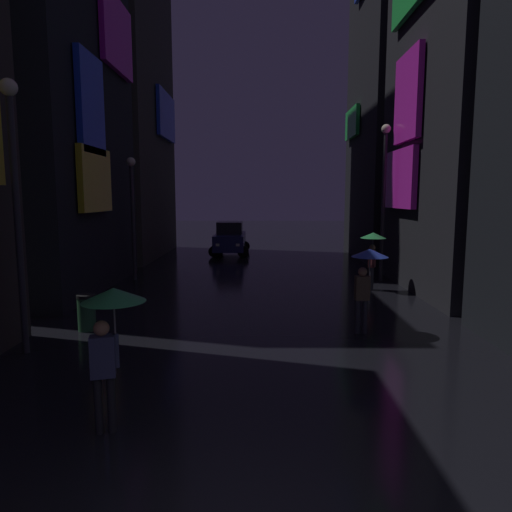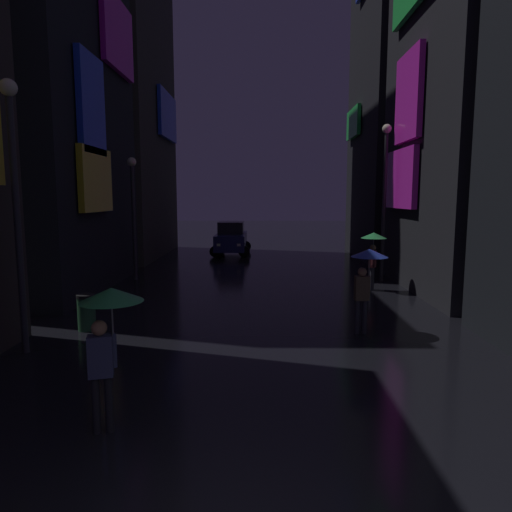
{
  "view_description": "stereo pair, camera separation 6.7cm",
  "coord_description": "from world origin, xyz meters",
  "px_view_note": "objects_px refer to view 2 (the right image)",
  "views": [
    {
      "loc": [
        0.11,
        -3.62,
        3.4
      ],
      "look_at": [
        0.0,
        9.78,
        1.64
      ],
      "focal_mm": 32.0,
      "sensor_mm": 36.0,
      "label": 1
    },
    {
      "loc": [
        0.17,
        -3.62,
        3.4
      ],
      "look_at": [
        0.0,
        9.78,
        1.64
      ],
      "focal_mm": 32.0,
      "sensor_mm": 36.0,
      "label": 2
    }
  ],
  "objects_px": {
    "pedestrian_foreground_right_blue": "(367,267)",
    "streetlamp_left_far": "(133,203)",
    "pedestrian_foreground_left_green": "(108,319)",
    "streetlamp_right_far": "(385,186)",
    "streetlamp_left_near": "(15,187)",
    "pedestrian_midstreet_centre_green": "(373,245)",
    "car_distant": "(231,239)",
    "trash_bin": "(86,312)"
  },
  "relations": [
    {
      "from": "streetlamp_right_far",
      "to": "trash_bin",
      "type": "distance_m",
      "value": 12.03
    },
    {
      "from": "streetlamp_right_far",
      "to": "car_distant",
      "type": "bearing_deg",
      "value": 127.86
    },
    {
      "from": "pedestrian_foreground_left_green",
      "to": "car_distant",
      "type": "xyz_separation_m",
      "value": [
        0.38,
        20.41,
        -0.74
      ]
    },
    {
      "from": "pedestrian_foreground_left_green",
      "to": "streetlamp_left_far",
      "type": "bearing_deg",
      "value": 103.91
    },
    {
      "from": "pedestrian_midstreet_centre_green",
      "to": "car_distant",
      "type": "height_order",
      "value": "pedestrian_midstreet_centre_green"
    },
    {
      "from": "car_distant",
      "to": "trash_bin",
      "type": "distance_m",
      "value": 15.63
    },
    {
      "from": "pedestrian_foreground_left_green",
      "to": "streetlamp_right_far",
      "type": "xyz_separation_m",
      "value": [
        7.01,
        11.88,
        2.13
      ]
    },
    {
      "from": "pedestrian_midstreet_centre_green",
      "to": "car_distant",
      "type": "xyz_separation_m",
      "value": [
        -5.79,
        10.43,
        -0.74
      ]
    },
    {
      "from": "pedestrian_foreground_left_green",
      "to": "trash_bin",
      "type": "height_order",
      "value": "pedestrian_foreground_left_green"
    },
    {
      "from": "streetlamp_right_far",
      "to": "streetlamp_left_near",
      "type": "xyz_separation_m",
      "value": [
        -10.0,
        -8.57,
        -0.21
      ]
    },
    {
      "from": "car_distant",
      "to": "pedestrian_foreground_left_green",
      "type": "bearing_deg",
      "value": -91.07
    },
    {
      "from": "pedestrian_midstreet_centre_green",
      "to": "streetlamp_left_near",
      "type": "relative_size",
      "value": 0.37
    },
    {
      "from": "streetlamp_right_far",
      "to": "streetlamp_left_near",
      "type": "distance_m",
      "value": 13.17
    },
    {
      "from": "pedestrian_foreground_left_green",
      "to": "pedestrian_midstreet_centre_green",
      "type": "xyz_separation_m",
      "value": [
        6.17,
        9.98,
        0.0
      ]
    },
    {
      "from": "streetlamp_left_near",
      "to": "streetlamp_right_far",
      "type": "bearing_deg",
      "value": 40.6
    },
    {
      "from": "pedestrian_midstreet_centre_green",
      "to": "trash_bin",
      "type": "relative_size",
      "value": 2.28
    },
    {
      "from": "pedestrian_midstreet_centre_green",
      "to": "pedestrian_foreground_right_blue",
      "type": "relative_size",
      "value": 1.0
    },
    {
      "from": "pedestrian_foreground_right_blue",
      "to": "streetlamp_left_far",
      "type": "distance_m",
      "value": 10.7
    },
    {
      "from": "pedestrian_foreground_left_green",
      "to": "streetlamp_right_far",
      "type": "bearing_deg",
      "value": 59.45
    },
    {
      "from": "trash_bin",
      "to": "streetlamp_left_near",
      "type": "bearing_deg",
      "value": -112.38
    },
    {
      "from": "car_distant",
      "to": "pedestrian_midstreet_centre_green",
      "type": "bearing_deg",
      "value": -60.97
    },
    {
      "from": "streetlamp_right_far",
      "to": "pedestrian_foreground_right_blue",
      "type": "bearing_deg",
      "value": -107.66
    },
    {
      "from": "pedestrian_midstreet_centre_green",
      "to": "streetlamp_right_far",
      "type": "distance_m",
      "value": 2.97
    },
    {
      "from": "streetlamp_left_far",
      "to": "streetlamp_left_near",
      "type": "bearing_deg",
      "value": -90.0
    },
    {
      "from": "pedestrian_midstreet_centre_green",
      "to": "streetlamp_left_far",
      "type": "distance_m",
      "value": 9.51
    },
    {
      "from": "pedestrian_foreground_right_blue",
      "to": "streetlamp_left_near",
      "type": "xyz_separation_m",
      "value": [
        -7.76,
        -1.53,
        1.92
      ]
    },
    {
      "from": "pedestrian_foreground_left_green",
      "to": "pedestrian_foreground_right_blue",
      "type": "distance_m",
      "value": 6.8
    },
    {
      "from": "streetlamp_right_far",
      "to": "streetlamp_left_near",
      "type": "bearing_deg",
      "value": -139.4
    },
    {
      "from": "streetlamp_left_far",
      "to": "pedestrian_midstreet_centre_green",
      "type": "bearing_deg",
      "value": -12.85
    },
    {
      "from": "streetlamp_left_far",
      "to": "car_distant",
      "type": "bearing_deg",
      "value": 67.99
    },
    {
      "from": "pedestrian_foreground_right_blue",
      "to": "streetlamp_right_far",
      "type": "distance_m",
      "value": 7.68
    },
    {
      "from": "pedestrian_midstreet_centre_green",
      "to": "trash_bin",
      "type": "xyz_separation_m",
      "value": [
        -8.46,
        -4.97,
        -1.2
      ]
    },
    {
      "from": "streetlamp_right_far",
      "to": "streetlamp_left_far",
      "type": "bearing_deg",
      "value": 178.92
    },
    {
      "from": "pedestrian_midstreet_centre_green",
      "to": "streetlamp_left_near",
      "type": "height_order",
      "value": "streetlamp_left_near"
    },
    {
      "from": "pedestrian_foreground_left_green",
      "to": "car_distant",
      "type": "height_order",
      "value": "pedestrian_foreground_left_green"
    },
    {
      "from": "pedestrian_foreground_right_blue",
      "to": "streetlamp_left_far",
      "type": "relative_size",
      "value": 0.43
    },
    {
      "from": "streetlamp_left_far",
      "to": "trash_bin",
      "type": "xyz_separation_m",
      "value": [
        0.7,
        -7.06,
        -2.66
      ]
    },
    {
      "from": "pedestrian_foreground_left_green",
      "to": "trash_bin",
      "type": "distance_m",
      "value": 5.63
    },
    {
      "from": "streetlamp_right_far",
      "to": "pedestrian_midstreet_centre_green",
      "type": "bearing_deg",
      "value": -113.89
    },
    {
      "from": "streetlamp_right_far",
      "to": "trash_bin",
      "type": "height_order",
      "value": "streetlamp_right_far"
    },
    {
      "from": "pedestrian_midstreet_centre_green",
      "to": "streetlamp_left_near",
      "type": "xyz_separation_m",
      "value": [
        -9.16,
        -6.67,
        1.92
      ]
    },
    {
      "from": "streetlamp_right_far",
      "to": "pedestrian_foreground_left_green",
      "type": "bearing_deg",
      "value": -120.55
    }
  ]
}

